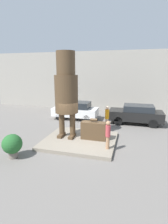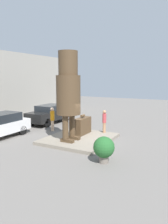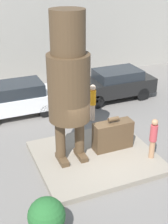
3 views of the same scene
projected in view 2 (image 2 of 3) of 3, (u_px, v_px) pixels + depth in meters
ground_plane at (79, 140)px, 14.13m from camera, size 60.00×60.00×0.00m
pedestal at (79, 139)px, 14.12m from camera, size 4.42×3.92×0.20m
statue_figure at (68, 89)px, 12.91m from camera, size 1.44×1.44×5.34m
giant_suitcase at (83, 126)px, 14.83m from camera, size 1.55×0.54×1.35m
tourist at (104, 120)px, 15.15m from camera, size 0.27×0.27×1.59m
parked_car_white at (0, 125)px, 14.69m from camera, size 4.11×1.77×1.63m
parked_car_black at (49, 114)px, 19.32m from camera, size 4.37×1.84×1.61m
planter_pot at (104, 148)px, 10.27m from camera, size 1.01×1.01×1.27m
worker_hivis at (52, 118)px, 16.50m from camera, size 0.30×0.30×1.79m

